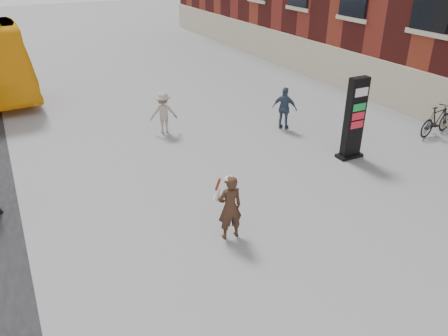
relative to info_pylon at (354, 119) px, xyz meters
name	(u,v)px	position (x,y,z in m)	size (l,w,h in m)	color
ground	(260,230)	(-4.63, -2.13, -1.29)	(100.00, 100.00, 0.00)	#9E9EA3
info_pylon	(354,119)	(0.00, 0.00, 0.00)	(0.84, 0.43, 2.58)	black
woman	(230,206)	(-5.40, -2.02, -0.48)	(0.62, 0.57, 1.58)	#3B2217
pedestrian_b	(163,113)	(-4.50, 4.65, -0.55)	(0.96, 0.55, 1.49)	gray
pedestrian_c	(285,108)	(-0.47, 3.00, -0.52)	(0.91, 0.38, 1.55)	#36485C
bike_5	(437,120)	(3.97, 0.04, -0.75)	(0.51, 1.80, 1.08)	black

